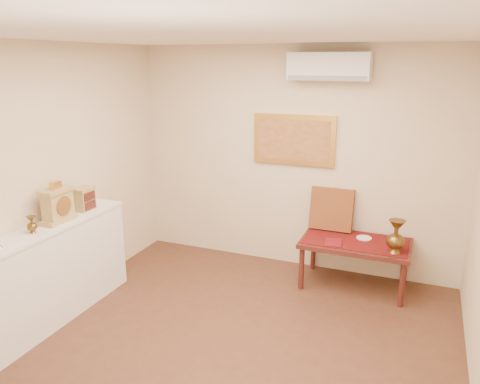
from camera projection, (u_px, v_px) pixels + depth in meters
The scene contains 16 objects.
floor at pixel (218, 362), 4.04m from camera, with size 4.50×4.50×0.00m, color brown.
ceiling at pixel (214, 34), 3.31m from camera, with size 4.50×4.50×0.00m, color white.
wall_back at pixel (294, 160), 5.68m from camera, with size 4.00×0.02×2.70m, color beige.
wall_left at pixel (23, 189), 4.40m from camera, with size 0.02×4.50×2.70m, color beige.
brass_urn_small at pixel (31, 222), 4.29m from camera, with size 0.09×0.09×0.21m, color brown, non-canonical shape.
table_cloth at pixel (356, 241), 5.26m from camera, with size 1.14×0.59×0.01m, color #5F0F10.
brass_urn_tall at pixel (396, 233), 4.88m from camera, with size 0.19×0.19×0.44m, color brown, non-canonical shape.
plate at pixel (364, 238), 5.33m from camera, with size 0.17×0.17×0.01m, color silver.
menu at pixel (333, 243), 5.19m from camera, with size 0.18×0.25×0.01m, color maroon.
cushion at pixel (332, 209), 5.56m from camera, with size 0.50×0.10×0.50m, color #5A1812.
display_ledge at pixel (48, 275), 4.57m from camera, with size 0.37×2.02×0.98m.
mantel_clock at pixel (58, 205), 4.57m from camera, with size 0.17×0.36×0.41m.
wooden_chest at pixel (84, 199), 4.95m from camera, with size 0.16×0.21×0.24m.
low_table at pixel (355, 247), 5.28m from camera, with size 1.20×0.70×0.55m.
painting at pixel (294, 140), 5.59m from camera, with size 1.00×0.06×0.60m.
ac_unit at pixel (329, 67), 5.12m from camera, with size 0.90×0.25×0.30m.
Camera 1 is at (1.48, -3.16, 2.52)m, focal length 35.00 mm.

